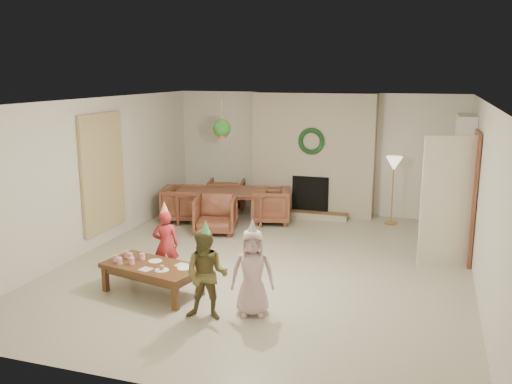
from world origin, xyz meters
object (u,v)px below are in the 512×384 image
at_px(child_red, 166,245).
at_px(dining_chair_right, 271,205).
at_px(dining_chair_far, 227,196).
at_px(child_plaid, 207,275).
at_px(child_pink, 252,272).
at_px(dining_chair_near, 216,215).
at_px(coffee_table_top, 152,267).
at_px(dining_table, 222,206).
at_px(dining_chair_left, 183,204).

bearing_deg(child_red, dining_chair_right, -126.50).
xyz_separation_m(dining_chair_far, child_plaid, (1.62, -4.88, 0.21)).
bearing_deg(dining_chair_right, child_pink, -0.21).
bearing_deg(dining_chair_near, dining_chair_right, 38.66).
bearing_deg(dining_chair_far, dining_chair_right, 141.34).
distance_m(coffee_table_top, child_red, 0.57).
bearing_deg(child_pink, dining_chair_right, 85.85).
xyz_separation_m(dining_chair_near, child_plaid, (1.25, -3.36, 0.21)).
bearing_deg(dining_chair_right, dining_chair_near, -51.34).
bearing_deg(child_red, child_pink, 127.87).
xyz_separation_m(coffee_table_top, child_plaid, (0.99, -0.47, 0.17)).
distance_m(dining_table, child_plaid, 4.37).
height_order(dining_chair_near, child_pink, child_pink).
relative_size(dining_chair_right, child_plaid, 0.69).
height_order(child_plaid, child_pink, child_plaid).
relative_size(child_plaid, child_pink, 1.02).
bearing_deg(dining_table, child_plaid, -84.38).
relative_size(dining_chair_near, dining_chair_left, 1.00).
bearing_deg(child_plaid, dining_table, 101.40).
bearing_deg(coffee_table_top, child_plaid, -13.01).
height_order(dining_chair_near, coffee_table_top, dining_chair_near).
bearing_deg(child_plaid, coffee_table_top, 146.58).
xyz_separation_m(dining_chair_right, coffee_table_top, (-0.50, -3.87, 0.03)).
bearing_deg(dining_chair_right, dining_chair_far, -128.66).
xyz_separation_m(dining_table, coffee_table_top, (0.45, -3.65, 0.06)).
distance_m(dining_chair_left, child_pink, 4.53).
relative_size(dining_chair_far, child_plaid, 0.69).
height_order(coffee_table_top, child_pink, child_pink).
relative_size(dining_chair_left, child_red, 0.75).
height_order(coffee_table_top, child_plaid, child_plaid).
bearing_deg(child_red, dining_table, -109.81).
xyz_separation_m(child_red, child_plaid, (1.07, -1.02, 0.05)).
height_order(dining_table, dining_chair_left, dining_chair_left).
relative_size(child_red, child_plaid, 0.91).
bearing_deg(dining_chair_right, dining_table, -90.00).
bearing_deg(dining_table, dining_chair_left, 180.00).
height_order(dining_chair_left, child_pink, child_pink).
relative_size(dining_chair_left, dining_chair_right, 1.00).
bearing_deg(dining_chair_near, child_plaid, -83.16).
relative_size(dining_chair_near, dining_chair_right, 1.00).
height_order(dining_chair_left, child_red, child_red).
distance_m(dining_chair_left, coffee_table_top, 3.67).
distance_m(dining_chair_far, dining_chair_right, 1.25).
xyz_separation_m(dining_chair_near, coffee_table_top, (0.26, -2.89, 0.03)).
distance_m(dining_table, coffee_table_top, 3.67).
bearing_deg(child_pink, child_plaid, -167.04).
height_order(dining_chair_far, child_pink, child_pink).
bearing_deg(dining_chair_far, child_pink, 100.97).
bearing_deg(dining_chair_left, coffee_table_top, -174.40).
bearing_deg(coffee_table_top, child_red, 110.43).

